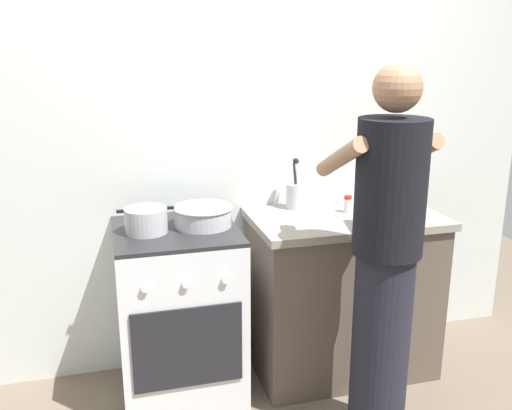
{
  "coord_description": "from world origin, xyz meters",
  "views": [
    {
      "loc": [
        -0.66,
        -2.47,
        1.76
      ],
      "look_at": [
        0.05,
        0.12,
        1.0
      ],
      "focal_mm": 39.42,
      "sensor_mm": 36.0,
      "label": 1
    }
  ],
  "objects_px": {
    "stove_range": "(179,313)",
    "spice_bottle": "(348,204)",
    "pot": "(146,220)",
    "mixing_bowl": "(203,215)",
    "oil_bottle": "(390,196)",
    "person": "(385,261)",
    "utensil_crock": "(295,192)"
  },
  "relations": [
    {
      "from": "stove_range",
      "to": "spice_bottle",
      "type": "height_order",
      "value": "spice_bottle"
    },
    {
      "from": "pot",
      "to": "mixing_bowl",
      "type": "height_order",
      "value": "pot"
    },
    {
      "from": "spice_bottle",
      "to": "oil_bottle",
      "type": "height_order",
      "value": "oil_bottle"
    },
    {
      "from": "stove_range",
      "to": "person",
      "type": "height_order",
      "value": "person"
    },
    {
      "from": "stove_range",
      "to": "pot",
      "type": "xyz_separation_m",
      "value": [
        -0.14,
        -0.02,
        0.51
      ]
    },
    {
      "from": "pot",
      "to": "utensil_crock",
      "type": "bearing_deg",
      "value": 14.16
    },
    {
      "from": "stove_range",
      "to": "person",
      "type": "distance_m",
      "value": 1.09
    },
    {
      "from": "spice_bottle",
      "to": "mixing_bowl",
      "type": "bearing_deg",
      "value": -177.9
    },
    {
      "from": "spice_bottle",
      "to": "stove_range",
      "type": "bearing_deg",
      "value": -177.16
    },
    {
      "from": "mixing_bowl",
      "to": "stove_range",
      "type": "bearing_deg",
      "value": -173.02
    },
    {
      "from": "utensil_crock",
      "to": "spice_bottle",
      "type": "xyz_separation_m",
      "value": [
        0.25,
        -0.15,
        -0.05
      ]
    },
    {
      "from": "stove_range",
      "to": "pot",
      "type": "relative_size",
      "value": 3.33
    },
    {
      "from": "pot",
      "to": "person",
      "type": "distance_m",
      "value": 1.12
    },
    {
      "from": "spice_bottle",
      "to": "person",
      "type": "bearing_deg",
      "value": -98.78
    },
    {
      "from": "utensil_crock",
      "to": "oil_bottle",
      "type": "height_order",
      "value": "utensil_crock"
    },
    {
      "from": "mixing_bowl",
      "to": "person",
      "type": "xyz_separation_m",
      "value": [
        0.7,
        -0.58,
        -0.09
      ]
    },
    {
      "from": "mixing_bowl",
      "to": "spice_bottle",
      "type": "xyz_separation_m",
      "value": [
        0.79,
        0.03,
        -0.01
      ]
    },
    {
      "from": "pot",
      "to": "spice_bottle",
      "type": "bearing_deg",
      "value": 3.29
    },
    {
      "from": "mixing_bowl",
      "to": "oil_bottle",
      "type": "relative_size",
      "value": 1.3
    },
    {
      "from": "mixing_bowl",
      "to": "spice_bottle",
      "type": "relative_size",
      "value": 3.24
    },
    {
      "from": "mixing_bowl",
      "to": "oil_bottle",
      "type": "xyz_separation_m",
      "value": [
        1.0,
        -0.04,
        0.04
      ]
    },
    {
      "from": "pot",
      "to": "oil_bottle",
      "type": "height_order",
      "value": "oil_bottle"
    },
    {
      "from": "spice_bottle",
      "to": "person",
      "type": "relative_size",
      "value": 0.05
    },
    {
      "from": "stove_range",
      "to": "mixing_bowl",
      "type": "relative_size",
      "value": 3.02
    },
    {
      "from": "utensil_crock",
      "to": "oil_bottle",
      "type": "distance_m",
      "value": 0.51
    },
    {
      "from": "stove_range",
      "to": "oil_bottle",
      "type": "relative_size",
      "value": 3.92
    },
    {
      "from": "pot",
      "to": "spice_bottle",
      "type": "relative_size",
      "value": 2.94
    },
    {
      "from": "pot",
      "to": "stove_range",
      "type": "bearing_deg",
      "value": 6.23
    },
    {
      "from": "utensil_crock",
      "to": "person",
      "type": "distance_m",
      "value": 0.78
    },
    {
      "from": "stove_range",
      "to": "spice_bottle",
      "type": "xyz_separation_m",
      "value": [
        0.93,
        0.05,
        0.49
      ]
    },
    {
      "from": "utensil_crock",
      "to": "stove_range",
      "type": "bearing_deg",
      "value": -164.28
    },
    {
      "from": "spice_bottle",
      "to": "oil_bottle",
      "type": "distance_m",
      "value": 0.23
    }
  ]
}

